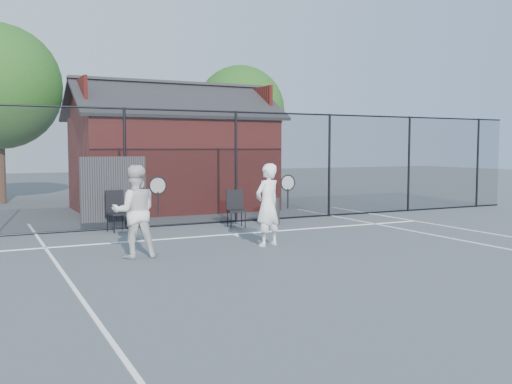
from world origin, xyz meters
name	(u,v)px	position (x,y,z in m)	size (l,w,h in m)	color
ground	(298,256)	(0.00, 0.00, 0.00)	(80.00, 80.00, 0.00)	#4D5558
court_lines	(338,270)	(0.00, -1.32, 0.01)	(11.02, 18.00, 0.01)	white
fence	(190,170)	(-0.30, 5.00, 1.45)	(22.04, 3.00, 3.00)	black
clubhouse	(172,160)	(0.50, 9.00, 1.61)	(6.50, 4.36, 4.19)	maroon
tree_right	(240,110)	(5.50, 14.50, 3.71)	(3.97, 3.97, 5.70)	#361F15
player_front	(268,205)	(0.03, 1.27, 0.85)	(0.81, 0.65, 1.69)	white
player_back	(135,211)	(-2.73, 1.23, 0.85)	(0.96, 0.75, 1.70)	silver
chair_left	(118,212)	(-2.28, 4.60, 0.48)	(0.46, 0.48, 0.97)	black
chair_right	(236,209)	(0.60, 4.10, 0.46)	(0.44, 0.46, 0.92)	black
waste_bin	(271,211)	(1.60, 4.13, 0.35)	(0.48, 0.48, 0.70)	#242424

